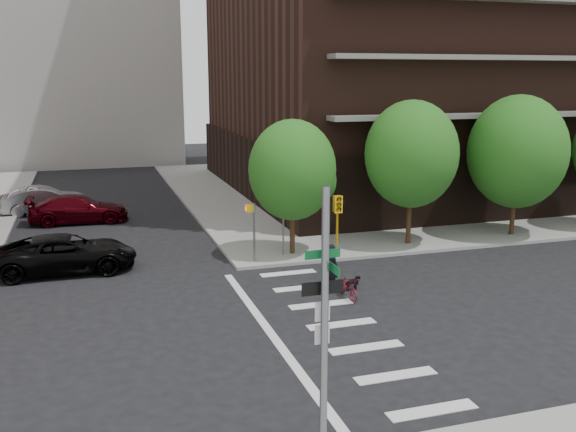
# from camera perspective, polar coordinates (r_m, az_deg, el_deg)

# --- Properties ---
(ground) EXTENTS (120.00, 120.00, 0.00)m
(ground) POSITION_cam_1_polar(r_m,az_deg,el_deg) (21.18, -2.89, -10.51)
(ground) COLOR black
(ground) RESTS_ON ground
(sidewalk_ne) EXTENTS (39.00, 33.00, 0.15)m
(sidewalk_ne) POSITION_cam_1_polar(r_m,az_deg,el_deg) (50.08, 13.18, 2.68)
(sidewalk_ne) COLOR gray
(sidewalk_ne) RESTS_ON ground
(crosswalk) EXTENTS (3.85, 13.00, 0.01)m
(crosswalk) POSITION_cam_1_polar(r_m,az_deg,el_deg) (21.79, 2.82, -9.82)
(crosswalk) COLOR silver
(crosswalk) RESTS_ON ground
(tree_a) EXTENTS (4.00, 4.00, 5.90)m
(tree_a) POSITION_cam_1_polar(r_m,az_deg,el_deg) (29.10, 0.39, 4.11)
(tree_a) COLOR #301E11
(tree_a) RESTS_ON sidewalk_ne
(tree_b) EXTENTS (4.50, 4.50, 6.65)m
(tree_b) POSITION_cam_1_polar(r_m,az_deg,el_deg) (31.39, 10.92, 5.41)
(tree_b) COLOR #301E11
(tree_b) RESTS_ON sidewalk_ne
(tree_c) EXTENTS (5.00, 5.00, 6.80)m
(tree_c) POSITION_cam_1_polar(r_m,az_deg,el_deg) (34.65, 19.72, 5.39)
(tree_c) COLOR #301E11
(tree_c) RESTS_ON sidewalk_ne
(traffic_signal) EXTENTS (0.90, 0.75, 6.00)m
(traffic_signal) POSITION_cam_1_polar(r_m,az_deg,el_deg) (13.42, 3.34, -12.01)
(traffic_signal) COLOR slate
(traffic_signal) RESTS_ON sidewalk_s
(pedestrian_signal) EXTENTS (2.18, 0.67, 2.60)m
(pedestrian_signal) POSITION_cam_1_polar(r_m,az_deg,el_deg) (28.49, -2.48, -0.57)
(pedestrian_signal) COLOR slate
(pedestrian_signal) RESTS_ON sidewalk_ne
(parked_car_black) EXTENTS (2.72, 5.84, 1.62)m
(parked_car_black) POSITION_cam_1_polar(r_m,az_deg,el_deg) (28.92, -19.12, -3.19)
(parked_car_black) COLOR black
(parked_car_black) RESTS_ON ground
(parked_car_maroon) EXTENTS (2.41, 5.58, 1.60)m
(parked_car_maroon) POSITION_cam_1_polar(r_m,az_deg,el_deg) (38.38, -18.15, 0.59)
(parked_car_maroon) COLOR #3D030A
(parked_car_maroon) RESTS_ON ground
(parked_car_silver) EXTENTS (2.23, 5.17, 1.65)m
(parked_car_silver) POSITION_cam_1_polar(r_m,az_deg,el_deg) (41.73, -20.88, 1.34)
(parked_car_silver) COLOR #94959C
(parked_car_silver) RESTS_ON ground
(scooter) EXTENTS (0.61, 1.65, 0.86)m
(scooter) POSITION_cam_1_polar(r_m,az_deg,el_deg) (24.42, 5.35, -6.31)
(scooter) COLOR maroon
(scooter) RESTS_ON ground
(dog_walker) EXTENTS (0.80, 0.68, 1.86)m
(dog_walker) POSITION_cam_1_polar(r_m,az_deg,el_deg) (25.10, 3.88, -4.56)
(dog_walker) COLOR black
(dog_walker) RESTS_ON ground
(dog) EXTENTS (0.63, 0.25, 0.53)m
(dog) POSITION_cam_1_polar(r_m,az_deg,el_deg) (25.33, 5.76, -5.86)
(dog) COLOR black
(dog) RESTS_ON ground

